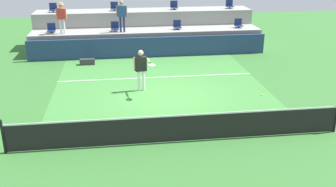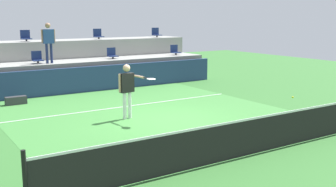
{
  "view_description": "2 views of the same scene",
  "coord_description": "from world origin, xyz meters",
  "px_view_note": "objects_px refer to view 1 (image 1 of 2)",
  "views": [
    {
      "loc": [
        -1.79,
        -14.72,
        5.76
      ],
      "look_at": [
        -0.04,
        -1.88,
        0.82
      ],
      "focal_mm": 41.61,
      "sensor_mm": 36.0,
      "label": 1
    },
    {
      "loc": [
        -6.72,
        -10.76,
        3.24
      ],
      "look_at": [
        -0.92,
        -1.79,
        1.24
      ],
      "focal_mm": 44.04,
      "sensor_mm": 36.0,
      "label": 2
    }
  ],
  "objects_px": {
    "stadium_chair_lower_far_left": "(51,29)",
    "stadium_chair_upper_left": "(114,7)",
    "stadium_chair_upper_far_left": "(53,8)",
    "tennis_player": "(141,66)",
    "tennis_ball": "(262,95)",
    "spectator_with_hat": "(61,15)",
    "stadium_chair_upper_right": "(174,6)",
    "stadium_chair_lower_right": "(177,25)",
    "stadium_chair_lower_left": "(115,27)",
    "equipment_bag": "(87,62)",
    "stadium_chair_upper_far_right": "(230,5)",
    "spectator_leaning_on_rail": "(122,13)",
    "stadium_chair_lower_far_right": "(238,24)"
  },
  "relations": [
    {
      "from": "stadium_chair_upper_far_right",
      "to": "stadium_chair_lower_right",
      "type": "bearing_deg",
      "value": -153.2
    },
    {
      "from": "spectator_with_hat",
      "to": "equipment_bag",
      "type": "bearing_deg",
      "value": -54.84
    },
    {
      "from": "stadium_chair_lower_far_left",
      "to": "spectator_leaning_on_rail",
      "type": "relative_size",
      "value": 0.3
    },
    {
      "from": "stadium_chair_lower_far_right",
      "to": "stadium_chair_upper_far_right",
      "type": "height_order",
      "value": "stadium_chair_upper_far_right"
    },
    {
      "from": "tennis_ball",
      "to": "stadium_chair_lower_left",
      "type": "bearing_deg",
      "value": 117.63
    },
    {
      "from": "stadium_chair_upper_left",
      "to": "tennis_player",
      "type": "height_order",
      "value": "stadium_chair_upper_left"
    },
    {
      "from": "stadium_chair_upper_right",
      "to": "stadium_chair_lower_left",
      "type": "bearing_deg",
      "value": -153.67
    },
    {
      "from": "stadium_chair_lower_far_left",
      "to": "stadium_chair_upper_left",
      "type": "relative_size",
      "value": 1.0
    },
    {
      "from": "stadium_chair_upper_right",
      "to": "stadium_chair_upper_far_right",
      "type": "distance_m",
      "value": 3.48
    },
    {
      "from": "stadium_chair_lower_far_left",
      "to": "tennis_player",
      "type": "height_order",
      "value": "stadium_chair_lower_far_left"
    },
    {
      "from": "tennis_player",
      "to": "equipment_bag",
      "type": "bearing_deg",
      "value": 120.66
    },
    {
      "from": "stadium_chair_lower_right",
      "to": "spectator_leaning_on_rail",
      "type": "height_order",
      "value": "spectator_leaning_on_rail"
    },
    {
      "from": "spectator_with_hat",
      "to": "stadium_chair_upper_left",
      "type": "bearing_deg",
      "value": 37.58
    },
    {
      "from": "equipment_bag",
      "to": "stadium_chair_upper_far_right",
      "type": "bearing_deg",
      "value": 25.25
    },
    {
      "from": "stadium_chair_lower_far_right",
      "to": "stadium_chair_upper_left",
      "type": "xyz_separation_m",
      "value": [
        -7.16,
        1.8,
        0.85
      ]
    },
    {
      "from": "stadium_chair_lower_far_left",
      "to": "stadium_chair_lower_left",
      "type": "distance_m",
      "value": 3.48
    },
    {
      "from": "tennis_player",
      "to": "tennis_ball",
      "type": "xyz_separation_m",
      "value": [
        4.04,
        -3.17,
        -0.28
      ]
    },
    {
      "from": "spectator_with_hat",
      "to": "tennis_ball",
      "type": "xyz_separation_m",
      "value": [
        7.87,
        -9.28,
        -1.47
      ]
    },
    {
      "from": "stadium_chair_lower_left",
      "to": "stadium_chair_lower_far_right",
      "type": "height_order",
      "value": "same"
    },
    {
      "from": "stadium_chair_upper_far_right",
      "to": "tennis_player",
      "type": "xyz_separation_m",
      "value": [
        -6.1,
        -8.29,
        -1.23
      ]
    },
    {
      "from": "stadium_chair_lower_far_left",
      "to": "stadium_chair_upper_far_left",
      "type": "distance_m",
      "value": 1.99
    },
    {
      "from": "stadium_chair_lower_left",
      "to": "tennis_ball",
      "type": "relative_size",
      "value": 7.65
    },
    {
      "from": "stadium_chair_lower_far_left",
      "to": "stadium_chair_upper_right",
      "type": "height_order",
      "value": "stadium_chair_upper_right"
    },
    {
      "from": "stadium_chair_lower_left",
      "to": "tennis_player",
      "type": "height_order",
      "value": "stadium_chair_lower_left"
    },
    {
      "from": "stadium_chair_upper_far_left",
      "to": "stadium_chair_upper_left",
      "type": "distance_m",
      "value": 3.56
    },
    {
      "from": "stadium_chair_lower_right",
      "to": "stadium_chair_upper_left",
      "type": "relative_size",
      "value": 1.0
    },
    {
      "from": "stadium_chair_upper_left",
      "to": "equipment_bag",
      "type": "xyz_separation_m",
      "value": [
        -1.51,
        -4.06,
        -2.16
      ]
    },
    {
      "from": "stadium_chair_lower_far_left",
      "to": "stadium_chair_upper_far_left",
      "type": "relative_size",
      "value": 1.0
    },
    {
      "from": "stadium_chair_lower_right",
      "to": "stadium_chair_upper_far_left",
      "type": "relative_size",
      "value": 1.0
    },
    {
      "from": "stadium_chair_upper_far_left",
      "to": "stadium_chair_upper_left",
      "type": "xyz_separation_m",
      "value": [
        3.56,
        0.0,
        0.0
      ]
    },
    {
      "from": "tennis_ball",
      "to": "equipment_bag",
      "type": "bearing_deg",
      "value": 131.52
    },
    {
      "from": "stadium_chair_upper_left",
      "to": "stadium_chair_upper_far_right",
      "type": "xyz_separation_m",
      "value": [
        7.1,
        0.0,
        0.0
      ]
    },
    {
      "from": "stadium_chair_lower_right",
      "to": "spectator_with_hat",
      "type": "xyz_separation_m",
      "value": [
        -6.37,
        -0.38,
        0.81
      ]
    },
    {
      "from": "stadium_chair_lower_far_right",
      "to": "spectator_with_hat",
      "type": "distance_m",
      "value": 10.04
    },
    {
      "from": "stadium_chair_upper_right",
      "to": "stadium_chair_upper_far_left",
      "type": "bearing_deg",
      "value": 180.0
    },
    {
      "from": "stadium_chair_lower_left",
      "to": "equipment_bag",
      "type": "height_order",
      "value": "stadium_chair_lower_left"
    },
    {
      "from": "stadium_chair_upper_right",
      "to": "spectator_with_hat",
      "type": "bearing_deg",
      "value": -161.31
    },
    {
      "from": "stadium_chair_lower_right",
      "to": "spectator_with_hat",
      "type": "relative_size",
      "value": 0.31
    },
    {
      "from": "spectator_leaning_on_rail",
      "to": "equipment_bag",
      "type": "xyz_separation_m",
      "value": [
        -1.91,
        -1.88,
        -2.15
      ]
    },
    {
      "from": "spectator_with_hat",
      "to": "spectator_leaning_on_rail",
      "type": "height_order",
      "value": "spectator_leaning_on_rail"
    },
    {
      "from": "stadium_chair_upper_right",
      "to": "tennis_ball",
      "type": "height_order",
      "value": "stadium_chair_upper_right"
    },
    {
      "from": "stadium_chair_lower_left",
      "to": "stadium_chair_upper_far_left",
      "type": "xyz_separation_m",
      "value": [
        -3.54,
        1.8,
        0.85
      ]
    },
    {
      "from": "stadium_chair_lower_far_right",
      "to": "tennis_player",
      "type": "bearing_deg",
      "value": -133.51
    },
    {
      "from": "stadium_chair_lower_far_left",
      "to": "stadium_chair_upper_left",
      "type": "distance_m",
      "value": 4.02
    },
    {
      "from": "stadium_chair_lower_left",
      "to": "stadium_chair_lower_right",
      "type": "distance_m",
      "value": 3.55
    },
    {
      "from": "stadium_chair_lower_right",
      "to": "stadium_chair_lower_far_right",
      "type": "height_order",
      "value": "same"
    },
    {
      "from": "stadium_chair_lower_far_left",
      "to": "stadium_chair_upper_far_left",
      "type": "bearing_deg",
      "value": 92.01
    },
    {
      "from": "spectator_leaning_on_rail",
      "to": "stadium_chair_lower_right",
      "type": "bearing_deg",
      "value": 6.97
    },
    {
      "from": "stadium_chair_upper_far_left",
      "to": "stadium_chair_lower_far_right",
      "type": "bearing_deg",
      "value": -9.53
    },
    {
      "from": "stadium_chair_upper_far_left",
      "to": "equipment_bag",
      "type": "xyz_separation_m",
      "value": [
        2.04,
        -4.06,
        -2.16
      ]
    }
  ]
}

